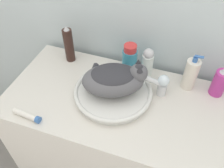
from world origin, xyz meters
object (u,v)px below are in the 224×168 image
object	(u,v)px
lotion_bottle_white	(147,64)
soap_pump_bottle	(191,74)
spray_bottle_trigger	(220,82)
mouthwash_bottle	(129,60)
hairspray_can_black	(69,45)
faucet	(161,84)
cat	(115,78)
cream_tube	(27,115)

from	to	relation	value
lotion_bottle_white	soap_pump_bottle	bearing A→B (deg)	0.00
spray_bottle_trigger	mouthwash_bottle	distance (m)	0.44
hairspray_can_black	soap_pump_bottle	bearing A→B (deg)	-0.00
faucet	mouthwash_bottle	size ratio (longest dim) A/B	0.79
faucet	hairspray_can_black	size ratio (longest dim) A/B	0.65
faucet	hairspray_can_black	distance (m)	0.53
hairspray_can_black	soap_pump_bottle	size ratio (longest dim) A/B	1.08
faucet	spray_bottle_trigger	xyz separation A→B (m)	(0.26, 0.10, 0.00)
spray_bottle_trigger	soap_pump_bottle	bearing A→B (deg)	180.00
spray_bottle_trigger	hairspray_can_black	xyz separation A→B (m)	(-0.78, 0.00, 0.03)
faucet	lotion_bottle_white	bearing A→B (deg)	-70.04
spray_bottle_trigger	hairspray_can_black	world-z (taller)	hairspray_can_black
cat	spray_bottle_trigger	xyz separation A→B (m)	(0.46, 0.18, -0.04)
cat	cream_tube	size ratio (longest dim) A/B	2.35
mouthwash_bottle	faucet	bearing A→B (deg)	-28.51
hairspray_can_black	cream_tube	distance (m)	0.44
spray_bottle_trigger	mouthwash_bottle	bearing A→B (deg)	180.00
hairspray_can_black	lotion_bottle_white	world-z (taller)	hairspray_can_black
faucet	lotion_bottle_white	distance (m)	0.13
cat	faucet	xyz separation A→B (m)	(0.20, 0.08, -0.04)
hairspray_can_black	lotion_bottle_white	bearing A→B (deg)	-0.00
cat	faucet	world-z (taller)	cat
mouthwash_bottle	lotion_bottle_white	world-z (taller)	mouthwash_bottle
hairspray_can_black	cream_tube	xyz separation A→B (m)	(-0.00, -0.43, -0.09)
lotion_bottle_white	soap_pump_bottle	size ratio (longest dim) A/B	0.89
cream_tube	mouthwash_bottle	bearing A→B (deg)	51.49
mouthwash_bottle	hairspray_can_black	bearing A→B (deg)	180.00
cat	lotion_bottle_white	world-z (taller)	cat
faucet	cream_tube	size ratio (longest dim) A/B	0.99
hairspray_can_black	spray_bottle_trigger	bearing A→B (deg)	-0.00
cat	lotion_bottle_white	distance (m)	0.21
mouthwash_bottle	hairspray_can_black	size ratio (longest dim) A/B	0.83
hairspray_can_black	cream_tube	world-z (taller)	hairspray_can_black
spray_bottle_trigger	cream_tube	size ratio (longest dim) A/B	1.10
cat	faucet	bearing A→B (deg)	-0.79
cat	cream_tube	xyz separation A→B (m)	(-0.32, -0.25, -0.10)
faucet	cream_tube	bearing A→B (deg)	10.33
cat	hairspray_can_black	distance (m)	0.37
faucet	spray_bottle_trigger	bearing A→B (deg)	178.51
mouthwash_bottle	lotion_bottle_white	bearing A→B (deg)	-0.00
mouthwash_bottle	lotion_bottle_white	distance (m)	0.09
faucet	lotion_bottle_white	size ratio (longest dim) A/B	0.79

